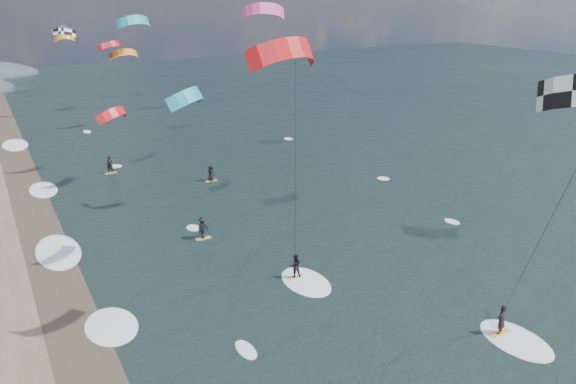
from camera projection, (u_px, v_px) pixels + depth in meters
kitesurfer_near_b at (298, 144)px, 27.27m from camera, size 6.87×8.36×15.62m
far_kitesurfers at (182, 195)px, 46.63m from camera, size 8.83×19.70×1.77m
bg_kite_field at (109, 41)px, 64.08m from camera, size 11.48×73.13×11.95m
shoreline_surf at (101, 332)px, 29.59m from camera, size 2.40×79.40×0.11m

